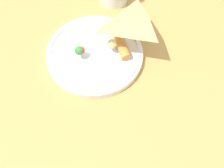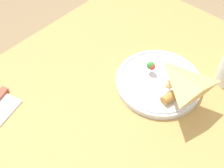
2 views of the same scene
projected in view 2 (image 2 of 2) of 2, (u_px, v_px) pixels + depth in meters
name	position (u px, v px, depth m)	size (l,w,h in m)	color
dining_table	(132.00, 131.00, 0.81)	(0.95, 0.83, 0.77)	tan
plate_pizza	(160.00, 81.00, 0.75)	(0.23, 0.23, 0.05)	white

